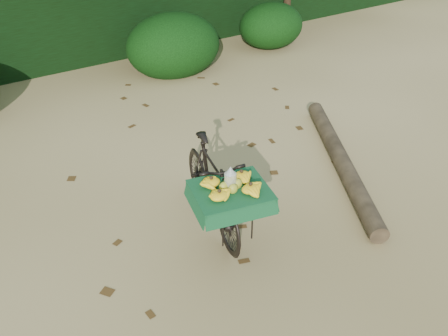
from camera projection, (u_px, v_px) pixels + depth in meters
ground at (228, 197)px, 6.21m from camera, size 80.00×80.00×0.00m
vendor_bicycle at (212, 186)px, 5.48m from camera, size 1.01×1.91×1.08m
fallen_log at (341, 160)px, 6.75m from camera, size 1.79×2.96×0.23m
hedge_backdrop at (66, 14)px, 10.11m from camera, size 26.00×1.80×1.80m
bush_clumps at (128, 58)px, 9.19m from camera, size 8.80×1.70×0.90m
leaf_litter at (203, 174)px, 6.66m from camera, size 7.00×7.30×0.01m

